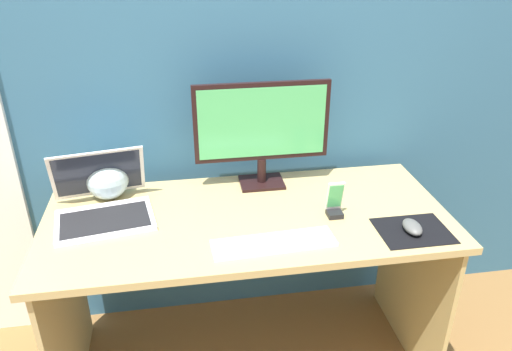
# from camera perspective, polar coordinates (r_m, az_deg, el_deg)

# --- Properties ---
(wall_back) EXTENTS (6.00, 0.04, 2.50)m
(wall_back) POSITION_cam_1_polar(r_m,az_deg,el_deg) (2.03, -2.90, 14.10)
(wall_back) COLOR #315F7D
(wall_back) RESTS_ON ground_plane
(desk) EXTENTS (1.49, 0.66, 0.74)m
(desk) POSITION_cam_1_polar(r_m,az_deg,el_deg) (1.92, -0.98, -8.42)
(desk) COLOR tan
(desk) RESTS_ON ground_plane
(monitor) EXTENTS (0.54, 0.14, 0.43)m
(monitor) POSITION_cam_1_polar(r_m,az_deg,el_deg) (1.95, 0.69, 5.46)
(monitor) COLOR black
(monitor) RESTS_ON desk
(laptop) EXTENTS (0.39, 0.38, 0.23)m
(laptop) POSITION_cam_1_polar(r_m,az_deg,el_deg) (1.90, -17.26, -3.14)
(laptop) COLOR white
(laptop) RESTS_ON desk
(fishbowl) EXTENTS (0.16, 0.16, 0.16)m
(fishbowl) POSITION_cam_1_polar(r_m,az_deg,el_deg) (2.01, -16.77, -0.39)
(fishbowl) COLOR silver
(fishbowl) RESTS_ON desk
(keyboard_external) EXTENTS (0.42, 0.14, 0.01)m
(keyboard_external) POSITION_cam_1_polar(r_m,az_deg,el_deg) (1.68, 2.06, -7.80)
(keyboard_external) COLOR white
(keyboard_external) RESTS_ON desk
(mousepad) EXTENTS (0.25, 0.20, 0.00)m
(mousepad) POSITION_cam_1_polar(r_m,az_deg,el_deg) (1.83, 17.65, -6.08)
(mousepad) COLOR black
(mousepad) RESTS_ON desk
(mouse) EXTENTS (0.06, 0.10, 0.04)m
(mouse) POSITION_cam_1_polar(r_m,az_deg,el_deg) (1.81, 17.57, -5.68)
(mouse) COLOR #565653
(mouse) RESTS_ON mousepad
(phone_in_dock) EXTENTS (0.06, 0.06, 0.14)m
(phone_in_dock) POSITION_cam_1_polar(r_m,az_deg,el_deg) (1.84, 9.06, -3.25)
(phone_in_dock) COLOR black
(phone_in_dock) RESTS_ON desk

